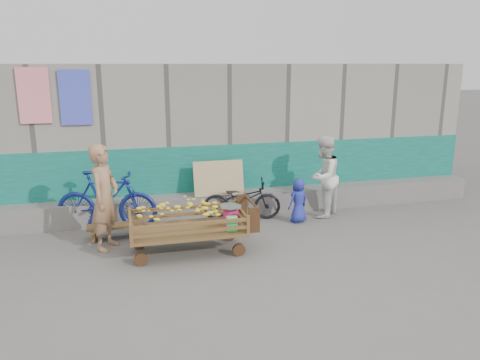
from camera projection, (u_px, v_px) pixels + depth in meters
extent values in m
plane|color=#605C58|center=(229.00, 262.00, 7.30)|extent=(80.00, 80.00, 0.00)
cube|color=gray|center=(189.00, 131.00, 10.79)|extent=(12.00, 3.00, 3.00)
cube|color=#0B665B|center=(201.00, 180.00, 9.56)|extent=(12.00, 0.03, 1.40)
cube|color=#5E5B57|center=(203.00, 205.00, 9.45)|extent=(12.00, 0.50, 0.45)
cube|color=tan|center=(219.00, 178.00, 9.26)|extent=(1.00, 0.19, 0.68)
cube|color=pink|center=(34.00, 96.00, 8.39)|extent=(0.55, 0.03, 1.00)
cube|color=#4452D9|center=(75.00, 98.00, 8.57)|extent=(0.55, 0.03, 1.00)
cube|color=brown|center=(188.00, 230.00, 7.58)|extent=(1.85, 0.93, 0.05)
cylinder|color=#351C10|center=(141.00, 259.00, 7.14)|extent=(0.21, 0.06, 0.21)
cube|color=brown|center=(131.00, 234.00, 6.91)|extent=(0.05, 0.05, 0.29)
cylinder|color=#351C10|center=(139.00, 243.00, 7.78)|extent=(0.21, 0.06, 0.21)
cube|color=brown|center=(130.00, 216.00, 7.73)|extent=(0.05, 0.05, 0.29)
cylinder|color=#351C10|center=(239.00, 250.00, 7.51)|extent=(0.21, 0.06, 0.21)
cube|color=brown|center=(248.00, 224.00, 7.34)|extent=(0.05, 0.05, 0.29)
cylinder|color=#351C10|center=(229.00, 235.00, 8.15)|extent=(0.21, 0.06, 0.21)
cube|color=brown|center=(235.00, 208.00, 8.16)|extent=(0.05, 0.05, 0.29)
cube|color=brown|center=(191.00, 232.00, 7.14)|extent=(1.79, 0.04, 0.05)
cube|color=brown|center=(191.00, 224.00, 7.11)|extent=(1.79, 0.04, 0.05)
cube|color=brown|center=(184.00, 214.00, 7.95)|extent=(1.79, 0.04, 0.05)
cube|color=brown|center=(184.00, 207.00, 7.92)|extent=(1.79, 0.04, 0.05)
cube|color=brown|center=(131.00, 227.00, 7.33)|extent=(0.04, 0.87, 0.05)
cube|color=brown|center=(130.00, 220.00, 7.30)|extent=(0.04, 0.87, 0.05)
cube|color=brown|center=(241.00, 218.00, 7.76)|extent=(0.04, 0.87, 0.05)
cube|color=brown|center=(241.00, 211.00, 7.73)|extent=(0.04, 0.87, 0.05)
cylinder|color=#351C10|center=(252.00, 203.00, 7.74)|extent=(0.04, 0.82, 0.04)
cube|color=#351C10|center=(242.00, 206.00, 8.13)|extent=(0.19, 0.04, 0.41)
cube|color=#351C10|center=(254.00, 220.00, 7.41)|extent=(0.19, 0.04, 0.41)
ellipsoid|color=yellow|center=(181.00, 216.00, 7.49)|extent=(1.34, 0.72, 0.45)
cylinder|color=#FF247E|center=(231.00, 217.00, 7.71)|extent=(0.25, 0.25, 0.27)
cylinder|color=silver|center=(231.00, 209.00, 7.68)|extent=(0.03, 0.03, 0.06)
cylinder|color=silver|center=(231.00, 207.00, 7.67)|extent=(0.35, 0.35, 0.02)
cube|color=#34ED64|center=(232.00, 224.00, 7.43)|extent=(0.16, 0.12, 0.23)
cube|color=brown|center=(117.00, 226.00, 8.23)|extent=(1.03, 0.31, 0.04)
cube|color=brown|center=(94.00, 235.00, 8.16)|extent=(0.06, 0.29, 0.21)
cube|color=brown|center=(142.00, 231.00, 8.36)|extent=(0.06, 0.29, 0.21)
imported|color=#9D704F|center=(105.00, 198.00, 7.64)|extent=(0.65, 0.76, 1.76)
imported|color=white|center=(323.00, 177.00, 9.30)|extent=(1.01, 1.00, 1.64)
imported|color=#232E9A|center=(298.00, 201.00, 9.04)|extent=(0.49, 0.41, 0.87)
imported|color=black|center=(242.00, 200.00, 9.22)|extent=(1.60, 0.83, 0.80)
imported|color=navy|center=(107.00, 200.00, 8.61)|extent=(1.93, 0.99, 1.12)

